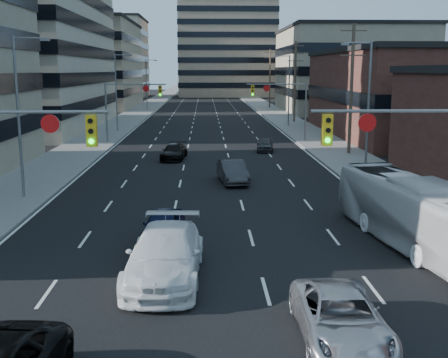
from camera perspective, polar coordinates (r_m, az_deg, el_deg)
road_surface at (r=141.66m, az=-1.90°, el=8.12°), size 18.00×300.00×0.02m
sidewalk_left at (r=142.11m, az=-6.59°, el=8.09°), size 5.00×300.00×0.15m
sidewalk_right at (r=142.14m, az=2.78°, el=8.15°), size 5.00×300.00×0.15m
office_left_far at (r=113.99m, az=-14.29°, el=11.10°), size 20.00×30.00×16.00m
storefront_right_mid at (r=66.12m, az=19.70°, el=8.05°), size 20.00×30.00×9.00m
office_right_far at (r=102.62m, az=12.46°, el=10.67°), size 22.00×28.00×14.00m
bg_block_left at (r=154.03m, az=-12.64°, el=11.82°), size 24.00×24.00×20.00m
bg_block_right at (r=145.10m, az=11.04°, el=10.36°), size 22.00×22.00×12.00m
signal_near_right at (r=21.12m, az=19.29°, el=2.54°), size 6.59×0.33×6.00m
signal_far_left at (r=57.04m, az=-9.60°, el=7.96°), size 6.09×0.33×6.00m
signal_far_right at (r=57.09m, az=6.02°, el=8.05°), size 6.09×0.33×6.00m
utility_pole_block at (r=49.09m, az=12.82°, el=9.09°), size 2.20×0.28×11.00m
utility_pole_midblock at (r=78.47m, az=7.23°, el=9.90°), size 2.20×0.28×11.00m
utility_pole_distant at (r=108.20m, az=4.69°, el=10.24°), size 2.20×0.28×11.00m
streetlight_left_near at (r=33.14m, az=-19.93°, el=6.64°), size 2.03×0.22×9.00m
streetlight_left_mid at (r=67.28m, az=-10.77°, el=9.01°), size 2.03×0.22×9.00m
streetlight_left_far at (r=102.01m, az=-7.79°, el=9.73°), size 2.03×0.22×9.00m
streetlight_right_near at (r=38.03m, az=14.23°, el=7.44°), size 2.03×0.22×9.00m
streetlight_right_far at (r=72.28m, az=6.50°, el=9.26°), size 2.03×0.22×9.00m
white_van at (r=19.77m, az=-6.01°, el=-7.69°), size 2.76×6.24×1.78m
silver_suv at (r=15.83m, az=11.79°, el=-13.64°), size 2.27×4.85×1.34m
transit_bus at (r=24.67m, az=18.47°, el=-3.11°), size 3.76×10.51×2.86m
sedan_blue at (r=24.26m, az=-6.20°, el=-4.70°), size 1.97×4.04×1.33m
sedan_grey_center at (r=36.32m, az=0.89°, el=0.74°), size 2.04×4.54×1.45m
sedan_black_far at (r=45.96m, az=-5.10°, el=2.76°), size 2.26×4.53×1.26m
sedan_grey_right at (r=50.63m, az=4.17°, el=3.52°), size 1.82×3.72×1.22m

